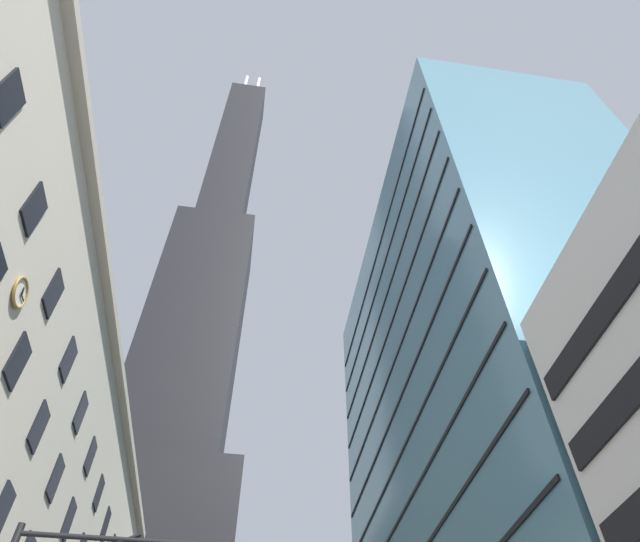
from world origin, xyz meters
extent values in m
cube|color=#B2A893|center=(-10.75, 22.14, 27.21)|extent=(0.70, 56.27, 0.60)
cube|color=black|center=(-10.95, 13.00, 12.40)|extent=(0.14, 1.40, 2.20)
cube|color=black|center=(-10.95, 8.00, 16.60)|extent=(0.14, 1.40, 2.20)
cube|color=black|center=(-10.95, 13.00, 16.60)|extent=(0.14, 1.40, 2.20)
cube|color=black|center=(-10.95, 18.00, 16.60)|extent=(0.14, 1.40, 2.20)
cube|color=black|center=(-10.95, 23.00, 16.60)|extent=(0.14, 1.40, 2.20)
cube|color=black|center=(-10.95, -2.00, 20.80)|extent=(0.14, 1.40, 2.20)
cube|color=black|center=(-10.95, 3.00, 20.80)|extent=(0.14, 1.40, 2.20)
cube|color=black|center=(-10.95, 8.00, 20.80)|extent=(0.14, 1.40, 2.20)
cube|color=black|center=(-10.95, 13.00, 20.80)|extent=(0.14, 1.40, 2.20)
cube|color=black|center=(-10.95, 18.00, 20.80)|extent=(0.14, 1.40, 2.20)
cube|color=black|center=(-10.95, 23.00, 20.80)|extent=(0.14, 1.40, 2.20)
cube|color=black|center=(-10.95, 28.00, 20.80)|extent=(0.14, 1.40, 2.20)
cube|color=black|center=(-10.95, 33.00, 20.80)|extent=(0.14, 1.40, 2.20)
torus|color=olive|center=(-10.88, 5.32, 18.06)|extent=(0.13, 1.38, 1.38)
cylinder|color=silver|center=(-10.92, 5.32, 18.06)|extent=(0.05, 1.19, 1.19)
cube|color=black|center=(-10.85, 5.38, 18.20)|extent=(0.03, 0.21, 0.35)
cube|color=black|center=(-10.85, 5.57, 18.05)|extent=(0.03, 0.53, 0.09)
cube|color=black|center=(-13.27, 71.71, 74.05)|extent=(17.44, 17.44, 62.36)
cube|color=black|center=(-13.27, 71.71, 144.21)|extent=(11.21, 11.21, 77.95)
cylinder|color=silver|center=(-15.52, 71.71, 193.07)|extent=(1.20, 1.20, 19.78)
cylinder|color=silver|center=(-11.03, 71.71, 193.07)|extent=(1.20, 1.20, 19.78)
cube|color=black|center=(10.95, -1.54, 15.00)|extent=(0.16, 12.12, 1.10)
cube|color=teal|center=(19.52, 25.03, 27.05)|extent=(17.05, 39.22, 54.11)
cube|color=black|center=(10.96, 25.03, 20.00)|extent=(0.12, 38.22, 0.24)
cube|color=black|center=(10.96, 25.03, 24.00)|extent=(0.12, 38.22, 0.24)
cube|color=black|center=(10.96, 25.03, 28.00)|extent=(0.12, 38.22, 0.24)
cube|color=black|center=(10.96, 25.03, 32.00)|extent=(0.12, 38.22, 0.24)
cube|color=black|center=(10.96, 25.03, 36.00)|extent=(0.12, 38.22, 0.24)
cube|color=black|center=(10.96, 25.03, 40.00)|extent=(0.12, 38.22, 0.24)
cube|color=black|center=(10.96, 25.03, 44.00)|extent=(0.12, 38.22, 0.24)
cube|color=black|center=(10.96, 25.03, 48.00)|extent=(0.12, 38.22, 0.24)
camera|label=1|loc=(-0.95, -12.16, 1.36)|focal=31.09mm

